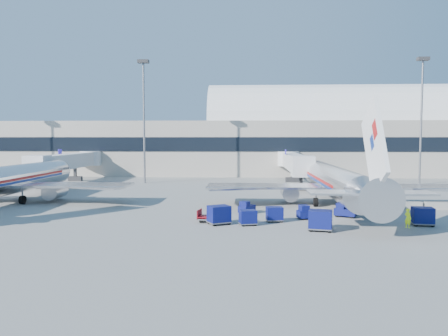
# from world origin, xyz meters

# --- Properties ---
(ground) EXTENTS (260.00, 260.00, 0.00)m
(ground) POSITION_xyz_m (0.00, 0.00, 0.00)
(ground) COLOR gray
(ground) RESTS_ON ground
(terminal) EXTENTS (170.00, 28.15, 21.00)m
(terminal) POSITION_xyz_m (-13.60, 55.96, 7.52)
(terminal) COLOR #B2AA9E
(terminal) RESTS_ON ground
(airliner_main) EXTENTS (32.00, 37.26, 12.07)m
(airliner_main) POSITION_xyz_m (10.00, 4.51, 2.93)
(airliner_main) COLOR silver
(airliner_main) RESTS_ON ground
(airliner_mid) EXTENTS (32.00, 37.26, 12.07)m
(airliner_mid) POSITION_xyz_m (-32.00, 4.51, 2.93)
(airliner_mid) COLOR silver
(airliner_mid) RESTS_ON ground
(jetbridge_near) EXTENTS (4.40, 27.50, 6.25)m
(jetbridge_near) POSITION_xyz_m (7.60, 30.81, 3.93)
(jetbridge_near) COLOR silver
(jetbridge_near) RESTS_ON ground
(jetbridge_mid) EXTENTS (4.40, 27.50, 6.25)m
(jetbridge_mid) POSITION_xyz_m (-34.40, 30.81, 3.93)
(jetbridge_mid) COLOR silver
(jetbridge_mid) RESTS_ON ground
(mast_west) EXTENTS (2.00, 1.20, 22.60)m
(mast_west) POSITION_xyz_m (-20.00, 30.00, 14.79)
(mast_west) COLOR slate
(mast_west) RESTS_ON ground
(mast_east) EXTENTS (2.00, 1.20, 22.60)m
(mast_east) POSITION_xyz_m (30.00, 30.00, 14.79)
(mast_east) COLOR slate
(mast_east) RESTS_ON ground
(barrier_near) EXTENTS (3.00, 0.55, 0.90)m
(barrier_near) POSITION_xyz_m (18.00, 2.00, 0.45)
(barrier_near) COLOR #9E9E96
(barrier_near) RESTS_ON ground
(barrier_mid) EXTENTS (3.00, 0.55, 0.90)m
(barrier_mid) POSITION_xyz_m (21.30, 2.00, 0.45)
(barrier_mid) COLOR #9E9E96
(barrier_mid) RESTS_ON ground
(tug_lead) EXTENTS (2.47, 1.70, 1.47)m
(tug_lead) POSITION_xyz_m (5.25, -4.82, 0.67)
(tug_lead) COLOR #0B1154
(tug_lead) RESTS_ON ground
(tug_right) EXTENTS (2.48, 2.01, 1.45)m
(tug_right) POSITION_xyz_m (9.36, -3.36, 0.66)
(tug_right) COLOR #0B1154
(tug_right) RESTS_ON ground
(tug_left) EXTENTS (2.02, 2.37, 1.39)m
(tug_left) POSITION_xyz_m (-1.07, -1.68, 0.63)
(tug_left) COLOR #0B1154
(tug_left) RESTS_ON ground
(cart_train_a) EXTENTS (1.84, 1.49, 1.49)m
(cart_train_a) POSITION_xyz_m (1.76, -6.41, 0.80)
(cart_train_a) COLOR #0B1154
(cart_train_a) RESTS_ON ground
(cart_train_b) EXTENTS (1.92, 1.64, 1.46)m
(cart_train_b) POSITION_xyz_m (-0.91, -8.31, 0.78)
(cart_train_b) COLOR #0B1154
(cart_train_b) RESTS_ON ground
(cart_train_c) EXTENTS (2.58, 2.39, 1.83)m
(cart_train_c) POSITION_xyz_m (-3.71, -8.07, 0.98)
(cart_train_c) COLOR #0B1154
(cart_train_c) RESTS_ON ground
(cart_solo_near) EXTENTS (2.45, 2.08, 1.88)m
(cart_solo_near) POSITION_xyz_m (5.62, -10.55, 1.01)
(cart_solo_near) COLOR #0B1154
(cart_solo_near) RESTS_ON ground
(cart_solo_far) EXTENTS (2.17, 1.75, 1.76)m
(cart_solo_far) POSITION_xyz_m (15.81, -7.61, 0.94)
(cart_solo_far) COLOR #0B1154
(cart_solo_far) RESTS_ON ground
(cart_open_red) EXTENTS (2.55, 2.02, 0.61)m
(cart_open_red) POSITION_xyz_m (-4.65, -7.09, 0.44)
(cart_open_red) COLOR slate
(cart_open_red) RESTS_ON ground
(ramp_worker) EXTENTS (0.74, 0.80, 1.84)m
(ramp_worker) POSITION_xyz_m (14.01, -8.74, 0.92)
(ramp_worker) COLOR #A5DC17
(ramp_worker) RESTS_ON ground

